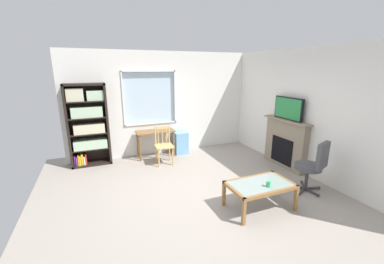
% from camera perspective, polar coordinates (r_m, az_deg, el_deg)
% --- Properties ---
extents(ground, '(5.90, 6.10, 0.02)m').
position_cam_1_polar(ground, '(4.65, 2.12, -14.36)').
color(ground, '#9E9389').
extents(wall_back_with_window, '(4.90, 0.15, 2.70)m').
position_cam_1_polar(wall_back_with_window, '(6.54, -6.84, 6.59)').
color(wall_back_with_window, white).
rests_on(wall_back_with_window, ground).
extents(wall_right, '(0.12, 5.30, 2.70)m').
position_cam_1_polar(wall_right, '(5.67, 26.06, 4.14)').
color(wall_right, white).
rests_on(wall_right, ground).
extents(bookshelf, '(0.90, 0.38, 1.94)m').
position_cam_1_polar(bookshelf, '(6.12, -23.57, 1.84)').
color(bookshelf, black).
rests_on(bookshelf, ground).
extents(desk_under_window, '(0.98, 0.44, 0.71)m').
position_cam_1_polar(desk_under_window, '(6.27, -8.74, -0.73)').
color(desk_under_window, brown).
rests_on(desk_under_window, ground).
extents(wooden_chair, '(0.44, 0.42, 0.90)m').
position_cam_1_polar(wooden_chair, '(5.85, -6.76, -3.11)').
color(wooden_chair, tan).
rests_on(wooden_chair, ground).
extents(plastic_drawer_unit, '(0.35, 0.40, 0.59)m').
position_cam_1_polar(plastic_drawer_unit, '(6.59, -2.84, -2.48)').
color(plastic_drawer_unit, '#72ADDB').
rests_on(plastic_drawer_unit, ground).
extents(fireplace, '(0.26, 1.26, 1.14)m').
position_cam_1_polar(fireplace, '(6.01, 21.34, -2.48)').
color(fireplace, gray).
rests_on(fireplace, ground).
extents(tv, '(0.06, 0.81, 0.50)m').
position_cam_1_polar(tv, '(5.82, 21.96, 5.23)').
color(tv, black).
rests_on(tv, fireplace).
extents(office_chair, '(0.58, 0.57, 1.00)m').
position_cam_1_polar(office_chair, '(4.97, 26.94, -6.87)').
color(office_chair, '#4C4C51').
rests_on(office_chair, ground).
extents(coffee_table, '(1.06, 0.64, 0.44)m').
position_cam_1_polar(coffee_table, '(4.18, 15.90, -12.43)').
color(coffee_table, '#8C9E99').
rests_on(coffee_table, ground).
extents(sippy_cup, '(0.07, 0.07, 0.09)m').
position_cam_1_polar(sippy_cup, '(4.07, 17.74, -11.70)').
color(sippy_cup, '#33B770').
rests_on(sippy_cup, coffee_table).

